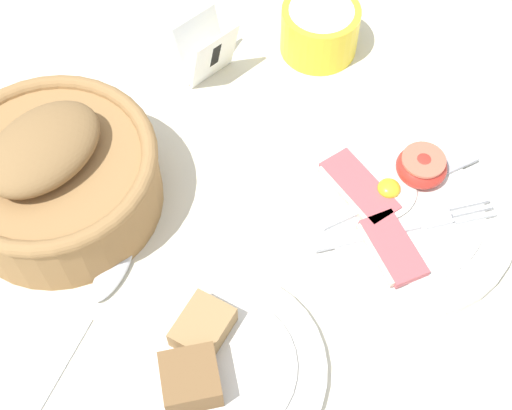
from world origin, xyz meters
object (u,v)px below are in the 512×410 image
at_px(bread_plate, 216,367).
at_px(number_card, 207,51).
at_px(bread_basket, 54,175).
at_px(sugar_cup, 320,28).
at_px(teaspoon_by_saucer, 98,295).
at_px(breakfast_plate, 400,207).

bearing_deg(bread_plate, number_card, 58.26).
relative_size(bread_plate, bread_basket, 0.91).
xyz_separation_m(bread_plate, number_card, (0.19, 0.30, 0.03)).
height_order(sugar_cup, bread_basket, bread_basket).
distance_m(bread_basket, teaspoon_by_saucer, 0.13).
height_order(bread_plate, number_card, number_card).
bearing_deg(teaspoon_by_saucer, bread_plate, -99.83).
bearing_deg(teaspoon_by_saucer, breakfast_plate, -49.53).
height_order(bread_plate, teaspoon_by_saucer, bread_plate).
xyz_separation_m(bread_basket, teaspoon_by_saucer, (-0.02, -0.12, -0.04)).
bearing_deg(sugar_cup, number_card, 163.25).
bearing_deg(sugar_cup, bread_basket, -176.00).
bearing_deg(teaspoon_by_saucer, number_card, 4.18).
height_order(breakfast_plate, sugar_cup, sugar_cup).
bearing_deg(number_card, teaspoon_by_saucer, -151.20).
height_order(breakfast_plate, bread_basket, bread_basket).
height_order(bread_basket, number_card, bread_basket).
bearing_deg(sugar_cup, breakfast_plate, -107.57).
relative_size(bread_basket, number_card, 2.83).
bearing_deg(number_card, sugar_cup, -24.77).
xyz_separation_m(breakfast_plate, sugar_cup, (0.07, 0.23, 0.02)).
bearing_deg(breakfast_plate, sugar_cup, 72.43).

